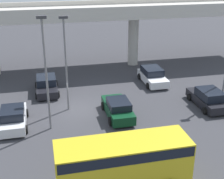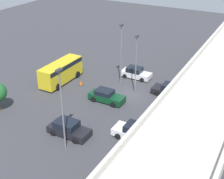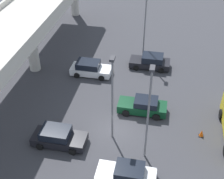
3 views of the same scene
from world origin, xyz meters
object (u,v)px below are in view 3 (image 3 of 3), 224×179
parked_car_2 (143,106)px  lamp_post_by_overpass (149,109)px  parked_car_4 (151,62)px  parked_car_0 (127,175)px  lamp_post_near_aisle (145,19)px  parked_car_1 (58,137)px  parked_car_3 (90,68)px  traffic_cone (202,133)px  lamp_post_mid_lot (112,94)px

parked_car_2 → lamp_post_by_overpass: (-5.55, -0.80, 4.29)m
parked_car_2 → parked_car_4: parked_car_4 is taller
parked_car_0 → lamp_post_near_aisle: bearing=-87.1°
lamp_post_by_overpass → parked_car_2: bearing=8.2°
parked_car_1 → lamp_post_near_aisle: lamp_post_near_aisle is taller
parked_car_3 → lamp_post_by_overpass: 13.92m
parked_car_3 → traffic_cone: bearing=-32.6°
parked_car_2 → traffic_cone: 5.94m
parked_car_2 → traffic_cone: (-2.29, -5.46, -0.40)m
parked_car_3 → lamp_post_near_aisle: bearing=42.4°
parked_car_3 → lamp_post_by_overpass: lamp_post_by_overpass is taller
parked_car_1 → parked_car_0: bearing=-23.7°
lamp_post_by_overpass → traffic_cone: bearing=-55.1°
parked_car_2 → parked_car_3: (5.44, 6.62, 0.04)m
parked_car_0 → lamp_post_by_overpass: lamp_post_by_overpass is taller
lamp_post_mid_lot → parked_car_3: bearing=25.2°
parked_car_4 → parked_car_2: bearing=90.6°
parked_car_0 → lamp_post_mid_lot: bearing=-65.9°
parked_car_3 → lamp_post_mid_lot: lamp_post_mid_lot is taller
traffic_cone → parked_car_4: bearing=27.7°
parked_car_4 → parked_car_0: bearing=89.4°
parked_car_0 → lamp_post_by_overpass: (2.79, -1.05, 4.29)m
parked_car_2 → parked_car_3: parked_car_3 is taller
lamp_post_near_aisle → lamp_post_by_overpass: lamp_post_near_aisle is taller
parked_car_1 → parked_car_2: (5.55, -6.60, -0.00)m
parked_car_0 → parked_car_2: bearing=-91.7°
lamp_post_mid_lot → lamp_post_by_overpass: size_ratio=0.93×
parked_car_4 → traffic_cone: 11.95m
parked_car_1 → parked_car_3: (10.99, 0.01, 0.04)m
lamp_post_mid_lot → traffic_cone: 9.02m
parked_car_2 → lamp_post_mid_lot: bearing=59.9°
parked_car_1 → lamp_post_near_aisle: size_ratio=0.53×
lamp_post_near_aisle → lamp_post_by_overpass: (-15.94, -1.99, -0.05)m
parked_car_0 → traffic_cone: (6.05, -5.71, -0.40)m
parked_car_0 → lamp_post_near_aisle: lamp_post_near_aisle is taller
parked_car_0 → parked_car_2: size_ratio=0.97×
parked_car_3 → lamp_post_by_overpass: (-10.99, -7.42, 4.25)m
lamp_post_by_overpass → parked_car_0: bearing=159.4°
lamp_post_near_aisle → parked_car_3: bearing=132.4°
parked_car_0 → traffic_cone: size_ratio=6.42×
lamp_post_mid_lot → parked_car_4: bearing=-10.1°
lamp_post_by_overpass → parked_car_4: bearing=3.6°
parked_car_0 → parked_car_1: parked_car_0 is taller
parked_car_3 → traffic_cone: 14.35m
parked_car_4 → lamp_post_mid_lot: (-12.16, 2.17, 3.98)m
parked_car_3 → parked_car_4: 7.13m
parked_car_0 → traffic_cone: bearing=-133.4°
parked_car_0 → parked_car_2: 8.34m
parked_car_2 → lamp_post_by_overpass: lamp_post_by_overpass is taller
parked_car_1 → parked_car_2: size_ratio=0.99×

